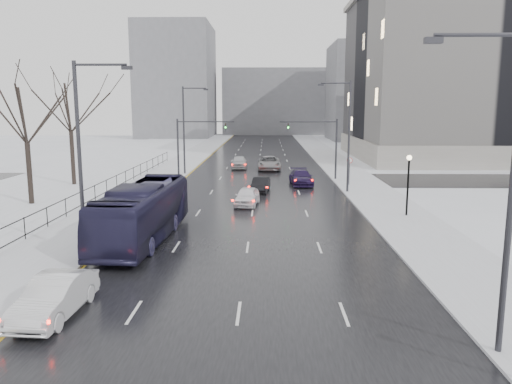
# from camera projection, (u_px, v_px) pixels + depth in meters

# --- Properties ---
(road) EXTENTS (16.00, 150.00, 0.04)m
(road) POSITION_uv_depth(u_px,v_px,m) (259.00, 166.00, 65.25)
(road) COLOR black
(road) RESTS_ON ground
(cross_road) EXTENTS (130.00, 10.00, 0.04)m
(cross_road) POSITION_uv_depth(u_px,v_px,m) (257.00, 180.00, 53.43)
(cross_road) COLOR black
(cross_road) RESTS_ON ground
(sidewalk_left) EXTENTS (5.00, 150.00, 0.16)m
(sidewalk_left) POSITION_uv_depth(u_px,v_px,m) (179.00, 166.00, 65.46)
(sidewalk_left) COLOR silver
(sidewalk_left) RESTS_ON ground
(sidewalk_right) EXTENTS (5.00, 150.00, 0.16)m
(sidewalk_right) POSITION_uv_depth(u_px,v_px,m) (339.00, 166.00, 65.02)
(sidewalk_right) COLOR silver
(sidewalk_right) RESTS_ON ground
(park_strip) EXTENTS (14.00, 150.00, 0.12)m
(park_strip) POSITION_uv_depth(u_px,v_px,m) (107.00, 166.00, 65.66)
(park_strip) COLOR white
(park_strip) RESTS_ON ground
(tree_park_d) EXTENTS (8.75, 8.75, 12.50)m
(tree_park_d) POSITION_uv_depth(u_px,v_px,m) (32.00, 205.00, 40.01)
(tree_park_d) COLOR black
(tree_park_d) RESTS_ON ground
(tree_park_e) EXTENTS (9.45, 9.45, 13.50)m
(tree_park_e) POSITION_uv_depth(u_px,v_px,m) (74.00, 185.00, 49.87)
(tree_park_e) COLOR black
(tree_park_e) RESTS_ON ground
(iron_fence) EXTENTS (0.06, 70.00, 1.30)m
(iron_fence) POSITION_uv_depth(u_px,v_px,m) (71.00, 203.00, 35.81)
(iron_fence) COLOR black
(iron_fence) RESTS_ON sidewalk_left
(streetlight_r_near) EXTENTS (2.95, 0.25, 10.00)m
(streetlight_r_near) POSITION_uv_depth(u_px,v_px,m) (505.00, 180.00, 14.86)
(streetlight_r_near) COLOR #2D2D33
(streetlight_r_near) RESTS_ON ground
(streetlight_r_mid) EXTENTS (2.95, 0.25, 10.00)m
(streetlight_r_mid) POSITION_uv_depth(u_px,v_px,m) (347.00, 131.00, 44.42)
(streetlight_r_mid) COLOR #2D2D33
(streetlight_r_mid) RESTS_ON ground
(streetlight_l_near) EXTENTS (2.95, 0.25, 10.00)m
(streetlight_l_near) POSITION_uv_depth(u_px,v_px,m) (84.00, 150.00, 25.06)
(streetlight_l_near) COLOR #2D2D33
(streetlight_l_near) RESTS_ON ground
(streetlight_l_far) EXTENTS (2.95, 0.25, 10.00)m
(streetlight_l_far) POSITION_uv_depth(u_px,v_px,m) (186.00, 126.00, 56.59)
(streetlight_l_far) COLOR #2D2D33
(streetlight_l_far) RESTS_ON ground
(lamppost_r_mid) EXTENTS (0.36, 0.36, 4.28)m
(lamppost_r_mid) POSITION_uv_depth(u_px,v_px,m) (408.00, 176.00, 34.96)
(lamppost_r_mid) COLOR black
(lamppost_r_mid) RESTS_ON sidewalk_right
(mast_signal_right) EXTENTS (6.10, 0.33, 6.50)m
(mast_signal_right) POSITION_uv_depth(u_px,v_px,m) (326.00, 142.00, 52.58)
(mast_signal_right) COLOR #2D2D33
(mast_signal_right) RESTS_ON ground
(mast_signal_left) EXTENTS (6.10, 0.33, 6.50)m
(mast_signal_left) POSITION_uv_depth(u_px,v_px,m) (188.00, 142.00, 52.89)
(mast_signal_left) COLOR #2D2D33
(mast_signal_left) RESTS_ON ground
(no_uturn_sign) EXTENTS (0.60, 0.06, 2.70)m
(no_uturn_sign) POSITION_uv_depth(u_px,v_px,m) (350.00, 163.00, 48.90)
(no_uturn_sign) COLOR #2D2D33
(no_uturn_sign) RESTS_ON sidewalk_right
(civic_building) EXTENTS (41.00, 31.00, 24.80)m
(civic_building) POSITION_uv_depth(u_px,v_px,m) (494.00, 83.00, 74.44)
(civic_building) COLOR gray
(civic_building) RESTS_ON ground
(bldg_far_right) EXTENTS (24.00, 20.00, 22.00)m
(bldg_far_right) POSITION_uv_depth(u_px,v_px,m) (382.00, 92.00, 116.99)
(bldg_far_right) COLOR slate
(bldg_far_right) RESTS_ON ground
(bldg_far_left) EXTENTS (18.00, 22.00, 28.00)m
(bldg_far_left) POSITION_uv_depth(u_px,v_px,m) (177.00, 82.00, 127.38)
(bldg_far_left) COLOR slate
(bldg_far_left) RESTS_ON ground
(bldg_far_center) EXTENTS (30.00, 18.00, 18.00)m
(bldg_far_center) POSITION_uv_depth(u_px,v_px,m) (277.00, 102.00, 142.47)
(bldg_far_center) COLOR slate
(bldg_far_center) RESTS_ON ground
(sedan_left_near) EXTENTS (1.87, 4.72, 1.53)m
(sedan_left_near) POSITION_uv_depth(u_px,v_px,m) (55.00, 297.00, 18.56)
(sedan_left_near) COLOR silver
(sedan_left_near) RESTS_ON road
(bus) EXTENTS (3.36, 12.09, 3.33)m
(bus) POSITION_uv_depth(u_px,v_px,m) (143.00, 212.00, 29.05)
(bus) COLOR #23203F
(bus) RESTS_ON road
(sedan_center_near) EXTENTS (2.14, 4.36, 1.43)m
(sedan_center_near) POSITION_uv_depth(u_px,v_px,m) (247.00, 196.00, 39.47)
(sedan_center_near) COLOR white
(sedan_center_near) RESTS_ON road
(sedan_right_near) EXTENTS (1.85, 4.17, 1.33)m
(sedan_right_near) POSITION_uv_depth(u_px,v_px,m) (261.00, 185.00, 45.67)
(sedan_right_near) COLOR black
(sedan_right_near) RESTS_ON road
(sedan_right_cross) EXTENTS (2.91, 6.09, 1.68)m
(sedan_right_cross) POSITION_uv_depth(u_px,v_px,m) (269.00, 163.00, 61.65)
(sedan_right_cross) COLOR gray
(sedan_right_cross) RESTS_ON road
(sedan_right_far) EXTENTS (2.37, 5.23, 1.49)m
(sedan_right_far) POSITION_uv_depth(u_px,v_px,m) (301.00, 177.00, 49.81)
(sedan_right_far) COLOR #21143D
(sedan_right_far) RESTS_ON road
(sedan_center_far) EXTENTS (2.03, 4.81, 1.62)m
(sedan_center_far) POSITION_uv_depth(u_px,v_px,m) (239.00, 162.00, 63.02)
(sedan_center_far) COLOR #B0B2B5
(sedan_center_far) RESTS_ON road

